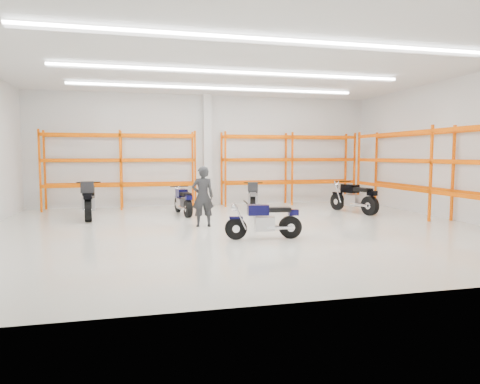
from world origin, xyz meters
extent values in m
plane|color=beige|center=(0.00, 0.00, 0.00)|extent=(14.00, 14.00, 0.00)
cube|color=white|center=(0.00, 6.00, 2.25)|extent=(14.00, 0.02, 4.50)
cube|color=white|center=(0.00, -6.00, 2.25)|extent=(14.00, 0.02, 4.50)
cube|color=white|center=(7.00, 0.00, 2.25)|extent=(0.02, 12.00, 4.50)
cube|color=white|center=(0.00, 0.00, 4.50)|extent=(14.00, 12.00, 0.02)
cube|color=white|center=(0.00, -3.00, 4.40)|extent=(10.00, 0.22, 0.10)
cube|color=white|center=(0.00, 0.50, 4.40)|extent=(10.00, 0.22, 0.10)
cube|color=white|center=(0.00, 3.50, 4.40)|extent=(10.00, 0.22, 0.10)
cylinder|color=black|center=(-0.43, -1.41, 0.27)|extent=(0.55, 0.17, 0.55)
cylinder|color=black|center=(0.92, -1.57, 0.28)|extent=(0.58, 0.23, 0.56)
cylinder|color=silver|center=(-0.43, -1.41, 0.27)|extent=(0.20, 0.15, 0.18)
cylinder|color=silver|center=(0.92, -1.57, 0.28)|extent=(0.22, 0.20, 0.20)
cube|color=#0C0B35|center=(-0.43, -1.41, 0.55)|extent=(0.34, 0.17, 0.05)
cube|color=#B7B7BC|center=(0.27, -1.49, 0.38)|extent=(0.51, 0.38, 0.35)
cube|color=#A5A5AA|center=(0.61, -1.53, 0.29)|extent=(0.64, 0.18, 0.07)
cube|color=#0C0B35|center=(0.11, -1.47, 0.73)|extent=(0.54, 0.37, 0.25)
cube|color=black|center=(0.61, -1.53, 0.73)|extent=(0.63, 0.34, 0.11)
cube|color=#0C0B35|center=(0.99, -1.58, 0.65)|extent=(0.26, 0.23, 0.15)
cylinder|color=black|center=(-0.20, -1.44, 0.93)|extent=(0.11, 0.64, 0.03)
sphere|color=silver|center=(-0.47, -1.41, 0.78)|extent=(0.17, 0.17, 0.17)
cylinder|color=silver|center=(0.63, -1.68, 0.29)|extent=(0.69, 0.16, 0.08)
cylinder|color=black|center=(-4.43, 4.07, 0.34)|extent=(0.19, 0.68, 0.67)
cylinder|color=black|center=(-4.29, 2.40, 0.35)|extent=(0.26, 0.71, 0.69)
cylinder|color=silver|center=(-4.43, 4.07, 0.34)|extent=(0.18, 0.24, 0.22)
cylinder|color=silver|center=(-4.29, 2.40, 0.35)|extent=(0.24, 0.26, 0.25)
cube|color=black|center=(-4.43, 4.07, 0.67)|extent=(0.20, 0.42, 0.07)
cube|color=#B7B7BC|center=(-4.36, 3.20, 0.47)|extent=(0.45, 0.61, 0.43)
cube|color=#A5A5AA|center=(-4.32, 2.78, 0.36)|extent=(0.20, 0.79, 0.09)
cube|color=black|center=(-4.38, 3.40, 0.89)|extent=(0.43, 0.66, 0.31)
cube|color=black|center=(-4.32, 2.78, 0.89)|extent=(0.40, 0.76, 0.13)
cube|color=black|center=(-4.28, 2.31, 0.81)|extent=(0.27, 0.31, 0.18)
cylinder|color=black|center=(-4.41, 3.78, 1.14)|extent=(0.78, 0.11, 0.04)
sphere|color=silver|center=(-4.44, 4.12, 0.96)|extent=(0.21, 0.21, 0.21)
cylinder|color=silver|center=(-4.50, 2.72, 0.36)|extent=(0.17, 0.84, 0.10)
cube|color=black|center=(-4.27, 2.18, 1.10)|extent=(0.42, 0.46, 0.34)
cylinder|color=black|center=(-1.38, 3.98, 0.28)|extent=(0.20, 0.57, 0.56)
cylinder|color=black|center=(-1.16, 2.59, 0.29)|extent=(0.26, 0.60, 0.58)
cylinder|color=silver|center=(-1.38, 3.98, 0.28)|extent=(0.16, 0.21, 0.19)
cylinder|color=silver|center=(-1.16, 2.59, 0.29)|extent=(0.22, 0.23, 0.21)
cube|color=#0F0D45|center=(-1.38, 3.98, 0.56)|extent=(0.19, 0.35, 0.06)
cube|color=#B7B7BC|center=(-1.27, 3.26, 0.39)|extent=(0.41, 0.53, 0.36)
cube|color=#A5A5AA|center=(-1.21, 2.91, 0.30)|extent=(0.21, 0.66, 0.07)
cube|color=#0F0D45|center=(-1.30, 3.42, 0.75)|extent=(0.40, 0.57, 0.26)
cube|color=black|center=(-1.21, 2.91, 0.75)|extent=(0.37, 0.65, 0.11)
cube|color=#0F0D45|center=(-1.15, 2.52, 0.67)|extent=(0.24, 0.27, 0.15)
cylinder|color=black|center=(-1.35, 3.74, 0.95)|extent=(0.65, 0.14, 0.03)
sphere|color=silver|center=(-1.39, 4.02, 0.80)|extent=(0.18, 0.18, 0.18)
cylinder|color=silver|center=(-1.36, 2.85, 0.30)|extent=(0.19, 0.71, 0.08)
cylinder|color=black|center=(1.52, 4.26, 0.30)|extent=(0.28, 0.61, 0.60)
cylinder|color=black|center=(1.12, 2.81, 0.31)|extent=(0.34, 0.65, 0.62)
cylinder|color=silver|center=(1.52, 4.26, 0.30)|extent=(0.19, 0.23, 0.20)
cylinder|color=silver|center=(1.12, 2.81, 0.31)|extent=(0.25, 0.27, 0.22)
cube|color=gray|center=(1.52, 4.26, 0.60)|extent=(0.24, 0.39, 0.06)
cube|color=#B7B7BC|center=(1.32, 3.51, 0.42)|extent=(0.49, 0.60, 0.38)
cube|color=#A5A5AA|center=(1.21, 3.14, 0.32)|extent=(0.30, 0.71, 0.08)
cube|color=gray|center=(1.36, 3.68, 0.80)|extent=(0.48, 0.63, 0.28)
cube|color=black|center=(1.21, 3.14, 0.80)|extent=(0.47, 0.72, 0.12)
cube|color=gray|center=(1.10, 2.73, 0.72)|extent=(0.28, 0.31, 0.16)
cylinder|color=black|center=(1.46, 4.01, 1.03)|extent=(0.69, 0.22, 0.04)
sphere|color=silver|center=(1.54, 4.30, 0.86)|extent=(0.19, 0.19, 0.19)
cylinder|color=silver|center=(1.05, 3.14, 0.32)|extent=(0.29, 0.75, 0.09)
cube|color=black|center=(1.07, 2.62, 0.99)|extent=(0.43, 0.46, 0.30)
cylinder|color=black|center=(4.51, 3.19, 0.32)|extent=(0.31, 0.66, 0.65)
cylinder|color=black|center=(4.97, 1.64, 0.33)|extent=(0.38, 0.69, 0.67)
cylinder|color=silver|center=(4.51, 3.19, 0.32)|extent=(0.21, 0.25, 0.22)
cylinder|color=silver|center=(4.97, 1.64, 0.33)|extent=(0.27, 0.29, 0.24)
cube|color=black|center=(4.51, 3.19, 0.65)|extent=(0.27, 0.42, 0.06)
cube|color=#B7B7BC|center=(4.75, 2.38, 0.45)|extent=(0.53, 0.65, 0.41)
cube|color=#A5A5AA|center=(4.87, 1.99, 0.34)|extent=(0.34, 0.76, 0.09)
cube|color=black|center=(4.70, 2.57, 0.86)|extent=(0.52, 0.68, 0.30)
cube|color=black|center=(4.87, 1.99, 0.86)|extent=(0.51, 0.77, 0.13)
cube|color=black|center=(5.00, 1.56, 0.77)|extent=(0.31, 0.34, 0.17)
cylinder|color=black|center=(4.59, 2.92, 1.10)|extent=(0.73, 0.25, 0.04)
sphere|color=silver|center=(4.50, 3.23, 0.92)|extent=(0.20, 0.20, 0.20)
cylinder|color=silver|center=(4.72, 1.90, 0.34)|extent=(0.32, 0.80, 0.10)
imported|color=black|center=(-0.95, 0.68, 0.88)|extent=(0.64, 0.42, 1.75)
cube|color=white|center=(0.00, 5.82, 2.25)|extent=(0.32, 0.32, 4.50)
cube|color=#FB6A01|center=(-6.20, 5.88, 1.50)|extent=(0.07, 0.07, 3.00)
cube|color=#FB6A01|center=(-6.20, 5.08, 1.50)|extent=(0.07, 0.07, 3.00)
cube|color=#FB6A01|center=(-3.40, 5.88, 1.50)|extent=(0.07, 0.07, 3.00)
cube|color=#FB6A01|center=(-3.40, 5.08, 1.50)|extent=(0.07, 0.07, 3.00)
cube|color=#FB6A01|center=(-0.60, 5.88, 1.50)|extent=(0.07, 0.07, 3.00)
cube|color=#FB6A01|center=(-0.60, 5.08, 1.50)|extent=(0.07, 0.07, 3.00)
cube|color=#FB6A01|center=(-3.40, 5.88, 0.94)|extent=(5.60, 0.07, 0.12)
cube|color=#FB6A01|center=(-3.40, 5.08, 0.94)|extent=(5.60, 0.07, 0.12)
cube|color=#FB6A01|center=(-3.40, 5.88, 1.88)|extent=(5.60, 0.07, 0.12)
cube|color=#FB6A01|center=(-3.40, 5.08, 1.88)|extent=(5.60, 0.07, 0.12)
cube|color=#FB6A01|center=(-3.40, 5.88, 2.81)|extent=(5.60, 0.07, 0.12)
cube|color=#FB6A01|center=(-3.40, 5.08, 2.81)|extent=(5.60, 0.07, 0.12)
cube|color=#FB6A01|center=(0.60, 5.88, 1.50)|extent=(0.07, 0.07, 3.00)
cube|color=#FB6A01|center=(0.60, 5.08, 1.50)|extent=(0.07, 0.07, 3.00)
cube|color=#FB6A01|center=(3.40, 5.88, 1.50)|extent=(0.07, 0.07, 3.00)
cube|color=#FB6A01|center=(3.40, 5.08, 1.50)|extent=(0.07, 0.07, 3.00)
cube|color=#FB6A01|center=(6.20, 5.88, 1.50)|extent=(0.07, 0.07, 3.00)
cube|color=#FB6A01|center=(6.20, 5.08, 1.50)|extent=(0.07, 0.07, 3.00)
cube|color=#FB6A01|center=(3.40, 5.88, 0.94)|extent=(5.60, 0.07, 0.12)
cube|color=#FB6A01|center=(3.40, 5.08, 0.94)|extent=(5.60, 0.07, 0.12)
cube|color=#FB6A01|center=(3.40, 5.88, 1.88)|extent=(5.60, 0.07, 0.12)
cube|color=#FB6A01|center=(3.40, 5.08, 1.88)|extent=(5.60, 0.07, 0.12)
cube|color=#FB6A01|center=(3.40, 5.88, 2.81)|extent=(5.60, 0.07, 0.12)
cube|color=#FB6A01|center=(3.40, 5.08, 2.81)|extent=(5.60, 0.07, 0.12)
cube|color=#FB6A01|center=(6.88, 0.00, 1.50)|extent=(0.07, 0.07, 3.00)
cube|color=#FB6A01|center=(6.08, 0.00, 1.50)|extent=(0.07, 0.07, 3.00)
cube|color=#FB6A01|center=(6.88, 4.50, 1.50)|extent=(0.07, 0.07, 3.00)
cube|color=#FB6A01|center=(6.08, 4.50, 1.50)|extent=(0.07, 0.07, 3.00)
cube|color=#FB6A01|center=(6.88, 0.00, 0.94)|extent=(0.07, 9.00, 0.12)
cube|color=#FB6A01|center=(6.08, 0.00, 0.94)|extent=(0.07, 9.00, 0.12)
cube|color=#FB6A01|center=(6.88, 0.00, 1.88)|extent=(0.07, 9.00, 0.12)
cube|color=#FB6A01|center=(6.08, 0.00, 1.88)|extent=(0.07, 9.00, 0.12)
cube|color=#FB6A01|center=(6.88, 0.00, 2.81)|extent=(0.07, 9.00, 0.12)
cube|color=#FB6A01|center=(6.08, 0.00, 2.81)|extent=(0.07, 9.00, 0.12)
camera|label=1|loc=(-2.71, -11.53, 2.08)|focal=32.00mm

